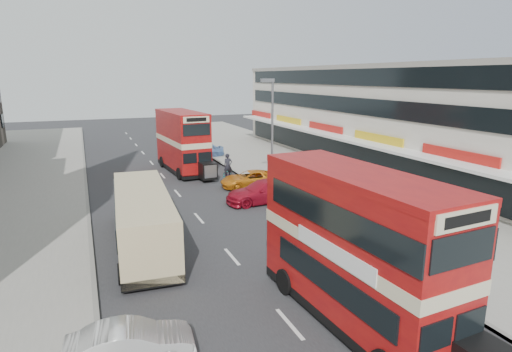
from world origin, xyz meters
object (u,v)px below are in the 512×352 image
coach (143,217)px  car_right_c (202,151)px  car_left_front (130,344)px  car_right_b (251,179)px  pedestrian_near (320,194)px  cyclist (228,173)px  bus_main (357,247)px  bus_second (182,141)px  car_right_a (264,191)px  street_lamp (271,126)px

coach → car_right_c: 23.70m
coach → car_right_c: coach is taller
coach → car_left_front: coach is taller
car_left_front → car_right_b: car_right_b is taller
pedestrian_near → cyclist: bearing=-112.0°
pedestrian_near → cyclist: 9.63m
bus_main → bus_second: 25.59m
bus_second → car_right_a: (2.83, -11.45, -1.96)m
coach → car_right_c: bearing=71.5°
pedestrian_near → bus_main: bearing=24.7°
car_right_c → cyclist: bearing=-3.7°
coach → car_left_front: size_ratio=2.68×
car_right_b → car_right_c: bearing=-174.4°
bus_main → coach: bearing=-61.8°
coach → car_right_a: size_ratio=1.92×
car_right_b → bus_second: bearing=-150.1°
street_lamp → cyclist: 5.86m
car_right_b → car_right_c: size_ratio=1.05×
car_right_b → cyclist: cyclist is taller
car_right_b → cyclist: 2.43m
coach → car_right_a: bearing=32.9°
coach → pedestrian_near: size_ratio=5.27×
bus_second → car_right_a: bearing=99.7°
street_lamp → coach: size_ratio=0.82×
bus_second → car_right_a: 11.95m
pedestrian_near → cyclist: cyclist is taller
bus_second → car_right_a: size_ratio=1.82×
coach → car_left_front: 9.03m
street_lamp → coach: bearing=-144.7°
bus_main → coach: bus_main is taller
street_lamp → bus_second: bearing=116.3°
bus_second → coach: 17.20m
bus_main → car_right_b: bus_main is taller
street_lamp → car_right_c: bearing=94.4°
bus_main → car_right_b: 18.56m
coach → car_right_b: (9.16, 8.74, -0.89)m
bus_main → pedestrian_near: size_ratio=4.93×
car_right_c → coach: bearing=-21.3°
street_lamp → pedestrian_near: 6.60m
bus_main → pedestrian_near: 12.45m
car_right_a → car_right_c: 17.18m
car_right_b → bus_main: bearing=-5.7°
cyclist → bus_second: bearing=110.7°
car_right_c → bus_second: bearing=-29.1°
bus_main → car_left_front: (-7.42, 0.55, -2.08)m
bus_second → car_left_front: size_ratio=2.53×
street_lamp → car_right_c: 15.34m
bus_second → cyclist: 6.11m
cyclist → pedestrian_near: bearing=-75.9°
car_right_c → car_right_a: bearing=-0.6°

